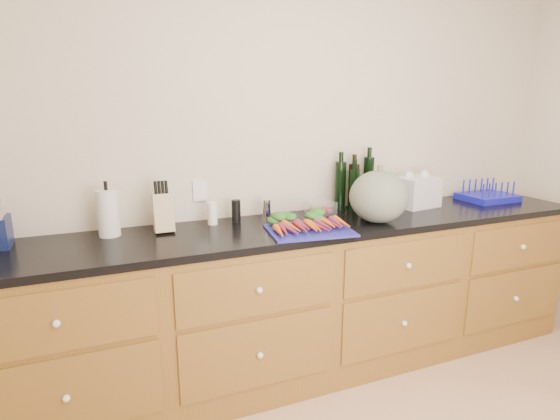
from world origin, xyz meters
name	(u,v)px	position (x,y,z in m)	size (l,w,h in m)	color
wall_back	(292,155)	(0.00, 1.62, 1.30)	(4.10, 0.05, 2.60)	beige
cabinets	(312,300)	(0.00, 1.30, 0.45)	(3.60, 0.64, 0.90)	brown
countertop	(313,226)	(0.00, 1.30, 0.92)	(3.64, 0.62, 0.04)	black
cutting_board	(310,230)	(-0.10, 1.14, 0.95)	(0.45, 0.34, 0.01)	navy
carrots	(307,224)	(-0.10, 1.17, 0.97)	(0.41, 0.28, 0.05)	#EB5A1B
squash	(379,197)	(0.35, 1.17, 1.09)	(0.34, 0.34, 0.30)	#556151
paper_towel	(108,213)	(-1.11, 1.46, 1.06)	(0.11, 0.11, 0.25)	silver
knife_block	(163,213)	(-0.83, 1.44, 1.04)	(0.10, 0.10, 0.20)	tan
grinder_salt	(212,213)	(-0.56, 1.48, 1.00)	(0.06, 0.06, 0.13)	white
grinder_pepper	(236,211)	(-0.41, 1.48, 1.01)	(0.05, 0.05, 0.13)	black
canister_chrome	(266,209)	(-0.23, 1.48, 1.00)	(0.05, 0.05, 0.12)	white
tomato_box	(321,208)	(0.13, 1.47, 0.98)	(0.17, 0.13, 0.08)	white
bottles	(354,186)	(0.40, 1.51, 1.09)	(0.28, 0.14, 0.34)	black
grocery_bag	(416,192)	(0.83, 1.42, 1.04)	(0.27, 0.22, 0.20)	white
dish_rack	(487,195)	(1.43, 1.38, 0.98)	(0.36, 0.29, 0.14)	#1516B9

